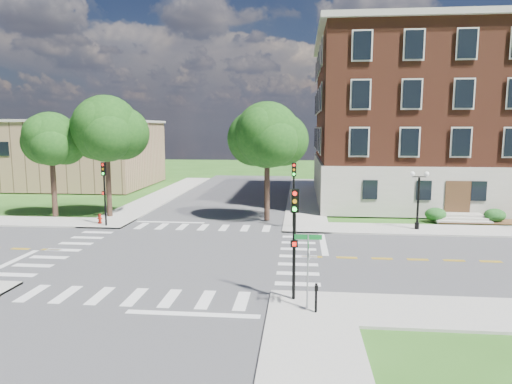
# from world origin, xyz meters

# --- Properties ---
(ground) EXTENTS (160.00, 160.00, 0.00)m
(ground) POSITION_xyz_m (0.00, 0.00, 0.00)
(ground) COLOR #295517
(ground) RESTS_ON ground
(road_ew) EXTENTS (90.00, 12.00, 0.01)m
(road_ew) POSITION_xyz_m (0.00, 0.00, 0.01)
(road_ew) COLOR #3D3D3F
(road_ew) RESTS_ON ground
(road_ns) EXTENTS (12.00, 90.00, 0.01)m
(road_ns) POSITION_xyz_m (0.00, 0.00, 0.01)
(road_ns) COLOR #3D3D3F
(road_ns) RESTS_ON ground
(sidewalk_ne) EXTENTS (34.00, 34.00, 0.12)m
(sidewalk_ne) POSITION_xyz_m (15.38, 15.38, 0.06)
(sidewalk_ne) COLOR #9E9B93
(sidewalk_ne) RESTS_ON ground
(sidewalk_nw) EXTENTS (34.00, 34.00, 0.12)m
(sidewalk_nw) POSITION_xyz_m (-15.38, 15.38, 0.06)
(sidewalk_nw) COLOR #9E9B93
(sidewalk_nw) RESTS_ON ground
(crosswalk_east) EXTENTS (2.20, 10.20, 0.02)m
(crosswalk_east) POSITION_xyz_m (7.20, 0.00, 0.00)
(crosswalk_east) COLOR silver
(crosswalk_east) RESTS_ON ground
(stop_bar_east) EXTENTS (0.40, 5.50, 0.00)m
(stop_bar_east) POSITION_xyz_m (8.80, 3.00, 0.00)
(stop_bar_east) COLOR silver
(stop_bar_east) RESTS_ON ground
(main_building) EXTENTS (30.60, 22.40, 16.50)m
(main_building) POSITION_xyz_m (24.00, 21.99, 8.34)
(main_building) COLOR #A8A494
(main_building) RESTS_ON ground
(secondary_building) EXTENTS (20.40, 15.40, 8.30)m
(secondary_building) POSITION_xyz_m (-22.00, 30.00, 4.28)
(secondary_building) COLOR #9A7155
(secondary_building) RESTS_ON ground
(tree_b) EXTENTS (4.39, 4.39, 8.65)m
(tree_b) POSITION_xyz_m (-13.13, 9.76, 6.54)
(tree_b) COLOR black
(tree_b) RESTS_ON ground
(tree_c) EXTENTS (5.46, 5.46, 10.01)m
(tree_c) POSITION_xyz_m (-8.63, 10.31, 7.38)
(tree_c) COLOR black
(tree_c) RESTS_ON ground
(tree_d) EXTENTS (5.21, 5.21, 9.41)m
(tree_d) POSITION_xyz_m (4.63, 9.95, 6.89)
(tree_d) COLOR black
(tree_d) RESTS_ON ground
(traffic_signal_se) EXTENTS (0.37, 0.42, 4.80)m
(traffic_signal_se) POSITION_xyz_m (7.03, -7.01, 3.19)
(traffic_signal_se) COLOR black
(traffic_signal_se) RESTS_ON ground
(traffic_signal_ne) EXTENTS (0.34, 0.38, 4.80)m
(traffic_signal_ne) POSITION_xyz_m (6.79, 7.61, 3.19)
(traffic_signal_ne) COLOR black
(traffic_signal_ne) RESTS_ON ground
(traffic_signal_nw) EXTENTS (0.38, 0.46, 4.80)m
(traffic_signal_nw) POSITION_xyz_m (-7.38, 6.67, 3.19)
(traffic_signal_nw) COLOR black
(traffic_signal_nw) RESTS_ON ground
(twin_lamp_west) EXTENTS (1.36, 0.36, 4.23)m
(twin_lamp_west) POSITION_xyz_m (15.81, 7.70, 2.52)
(twin_lamp_west) COLOR black
(twin_lamp_west) RESTS_ON ground
(street_sign_pole) EXTENTS (1.10, 1.10, 3.10)m
(street_sign_pole) POSITION_xyz_m (7.61, -8.00, 2.31)
(street_sign_pole) COLOR gray
(street_sign_pole) RESTS_ON ground
(push_button_post) EXTENTS (0.14, 0.21, 1.20)m
(push_button_post) POSITION_xyz_m (7.95, -8.38, 0.80)
(push_button_post) COLOR black
(push_button_post) RESTS_ON ground
(fire_hydrant) EXTENTS (0.35, 0.35, 0.75)m
(fire_hydrant) POSITION_xyz_m (-8.19, 7.39, 0.46)
(fire_hydrant) COLOR #A71A0C
(fire_hydrant) RESTS_ON ground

